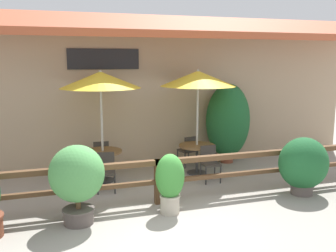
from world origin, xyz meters
TOP-DOWN VIEW (x-y plane):
  - ground_plane at (0.00, 0.00)m, footprint 60.00×60.00m
  - building_facade at (-0.00, 4.10)m, footprint 14.28×1.49m
  - patio_railing at (0.00, 1.05)m, footprint 10.40×0.14m
  - patio_umbrella_near at (-0.90, 2.89)m, footprint 1.94×1.94m
  - dining_table_near at (-0.90, 2.89)m, footprint 0.95×0.95m
  - chair_near_streetside at (-0.92, 2.18)m, footprint 0.47×0.47m
  - chair_near_wallside at (-0.85, 3.60)m, footprint 0.44×0.44m
  - patio_umbrella_middle at (1.56, 2.79)m, footprint 1.94×1.94m
  - dining_table_middle at (1.56, 2.79)m, footprint 0.95×0.95m
  - chair_middle_streetside at (1.63, 2.11)m, footprint 0.44×0.44m
  - chair_middle_wallside at (1.57, 3.47)m, footprint 0.51×0.51m
  - potted_plant_small_flowering at (0.08, 0.50)m, footprint 0.57×0.52m
  - potted_plant_corner_fern at (3.24, 0.64)m, footprint 1.11×1.00m
  - potted_plant_tall_tropical at (-1.66, 0.56)m, footprint 1.00×0.90m
  - potted_plant_broad_leaf at (2.82, 3.55)m, footprint 1.29×1.16m

SIDE VIEW (x-z plane):
  - ground_plane at x=0.00m, z-range 0.00..0.00m
  - chair_near_streetside at x=-0.92m, z-range 0.06..0.94m
  - chair_near_wallside at x=-0.85m, z-range 0.06..0.94m
  - chair_middle_streetside at x=1.63m, z-range 0.06..0.94m
  - chair_middle_wallside at x=1.57m, z-range 0.06..0.94m
  - dining_table_near at x=-0.90m, z-range 0.23..1.01m
  - dining_table_middle at x=1.56m, z-range 0.23..1.01m
  - potted_plant_small_flowering at x=0.08m, z-range 0.05..1.25m
  - potted_plant_corner_fern at x=3.24m, z-range 0.04..1.34m
  - patio_railing at x=0.00m, z-range 0.22..1.17m
  - potted_plant_tall_tropical at x=-1.66m, z-range 0.14..1.62m
  - potted_plant_broad_leaf at x=2.82m, z-range 0.07..2.38m
  - building_facade at x=0.00m, z-range 0.05..4.28m
  - patio_umbrella_near at x=-0.90m, z-range 1.13..3.88m
  - patio_umbrella_middle at x=1.56m, z-range 1.13..3.88m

